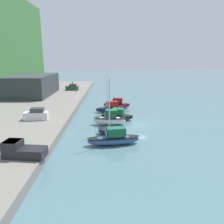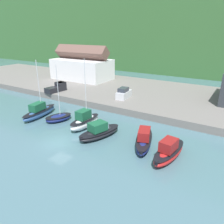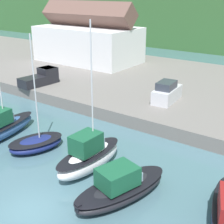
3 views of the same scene
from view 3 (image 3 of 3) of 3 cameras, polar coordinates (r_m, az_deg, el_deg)
ground_plane at (r=19.71m, az=-14.90°, el=-17.07°), size 320.00×320.00×0.00m
quay_promenade at (r=39.15m, az=15.42°, el=3.73°), size 123.69×25.70×1.25m
harbor_clubhouse at (r=50.65m, az=-4.41°, el=12.94°), size 16.12×9.04×9.24m
moored_boat_0 at (r=28.48m, az=-19.86°, el=-2.83°), size 3.11×7.94×9.63m
moored_boat_1 at (r=25.82m, az=-13.70°, el=-5.58°), size 3.77×4.98×9.18m
moored_boat_2 at (r=22.28m, az=-4.24°, el=-8.07°), size 2.31×6.14×10.38m
moored_boat_3 at (r=19.57m, az=1.62°, el=-13.60°), size 4.18×7.14×2.26m
parked_car_1 at (r=32.59m, az=10.00°, el=3.50°), size 2.16×4.34×2.16m
pickup_truck_0 at (r=39.11m, az=-12.77°, el=6.17°), size 2.47×4.91×1.90m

